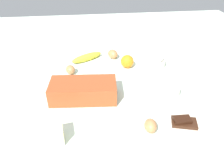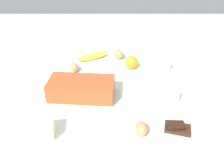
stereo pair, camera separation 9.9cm
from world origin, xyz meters
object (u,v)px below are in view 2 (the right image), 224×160
Objects in this scene: orange_fruit at (131,62)px; egg_loose at (142,129)px; egg_beside_bowl at (119,54)px; loaf_pan at (82,88)px; chocolate_plate at (177,130)px; banana at (93,56)px; flour_bowl at (158,62)px; butter_block at (41,129)px; egg_near_butter at (74,67)px; sugar_bowl at (165,91)px.

egg_loose is at bearing 90.08° from orange_fruit.
orange_fruit is 1.02× the size of egg_beside_bowl.
loaf_pan is 4.23× the size of egg_beside_bowl.
orange_fruit reaches higher than chocolate_plate.
loaf_pan is at bearing 86.47° from banana.
flour_bowl is at bearing -91.96° from chocolate_plate.
orange_fruit is at bearing -89.92° from egg_loose.
butter_block reaches higher than egg_loose.
orange_fruit reaches higher than flour_bowl.
egg_near_butter is at bearing -45.09° from chocolate_plate.
loaf_pan is 2.33× the size of sugar_bowl.
chocolate_plate is (-0.13, 0.46, -0.02)m from orange_fruit.
sugar_bowl is 0.42m from egg_beside_bowl.
banana is (0.34, -0.36, -0.01)m from sugar_bowl.
flour_bowl is at bearing -94.00° from sugar_bowl.
egg_beside_bowl is at bearing -26.64° from flour_bowl.
egg_loose is at bearing 3.44° from chocolate_plate.
orange_fruit is at bearing -74.35° from chocolate_plate.
flour_bowl is at bearing -141.16° from loaf_pan.
sugar_bowl is 0.24m from egg_loose.
sugar_bowl is 0.96× the size of chocolate_plate.
sugar_bowl is at bearing 133.04° from banana.
egg_near_butter is 0.84× the size of egg_beside_bowl.
sugar_bowl is at bearing 115.93° from orange_fruit.
flour_bowl is 0.70m from butter_block.
flour_bowl is 0.72× the size of banana.
orange_fruit reaches higher than butter_block.
flour_bowl is 0.50m from egg_loose.
butter_block is 0.66m from egg_beside_bowl.
egg_beside_bowl is (0.06, -0.12, -0.01)m from orange_fruit.
flour_bowl is at bearing -106.76° from egg_loose.
loaf_pan is at bearing -2.01° from sugar_bowl.
egg_near_butter is at bearing 5.91° from orange_fruit.
butter_block is 0.45m from egg_near_butter.
egg_near_butter is at bearing -28.26° from sugar_bowl.
sugar_bowl is (0.02, 0.27, 0.00)m from flour_bowl.
loaf_pan is 0.35m from banana.
egg_beside_bowl is at bearing -110.73° from loaf_pan.
banana is at bearing -25.94° from orange_fruit.
loaf_pan is 0.42m from chocolate_plate.
egg_beside_bowl is at bearing -71.60° from chocolate_plate.
egg_beside_bowl is at bearing -115.75° from butter_block.
egg_beside_bowl reaches higher than egg_loose.
egg_beside_bowl is (-0.24, -0.15, 0.00)m from egg_near_butter.
flour_bowl reaches higher than butter_block.
orange_fruit is 1.18× the size of egg_loose.
loaf_pan reaches higher than sugar_bowl.
loaf_pan is 2.10× the size of flour_bowl.
sugar_bowl is 2.17× the size of egg_near_butter.
banana is 0.66m from chocolate_plate.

